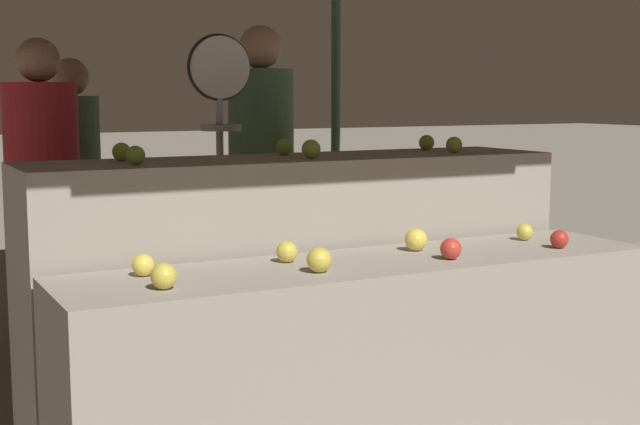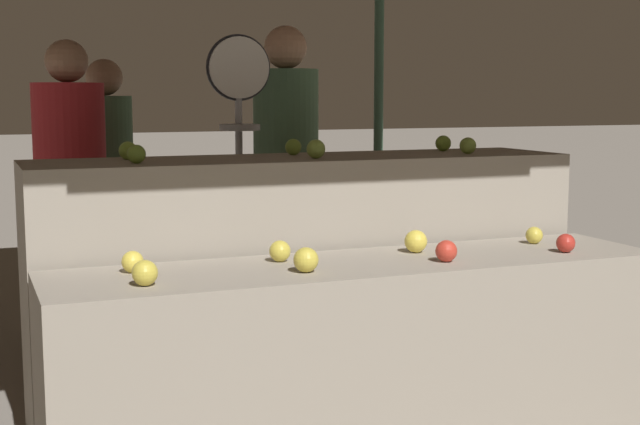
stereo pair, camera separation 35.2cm
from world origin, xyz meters
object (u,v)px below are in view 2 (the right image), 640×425
wooden_crate_side (615,340)px  person_vendor_at_scale (286,163)px  person_customer_left (71,178)px  produce_scale (239,124)px  person_customer_right (107,175)px

wooden_crate_side → person_vendor_at_scale: bearing=136.8°
person_vendor_at_scale → person_customer_left: person_vendor_at_scale is taller
produce_scale → wooden_crate_side: 2.11m
person_customer_right → produce_scale: bearing=144.8°
person_customer_left → person_customer_right: person_customer_left is taller
person_customer_right → wooden_crate_side: bearing=166.6°
person_vendor_at_scale → person_customer_left: size_ratio=1.05×
person_customer_left → wooden_crate_side: bearing=175.5°
person_customer_right → wooden_crate_side: person_customer_right is taller
person_vendor_at_scale → wooden_crate_side: size_ratio=4.28×
person_vendor_at_scale → person_customer_right: size_ratio=1.10×
person_customer_right → wooden_crate_side: (2.13, -1.85, -0.72)m
person_customer_left → person_customer_right: bearing=-92.9°
produce_scale → person_customer_left: size_ratio=1.01×
person_vendor_at_scale → wooden_crate_side: 1.92m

